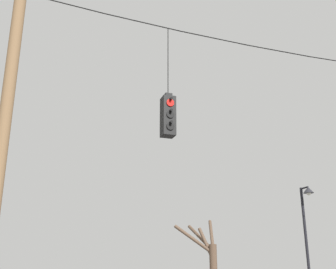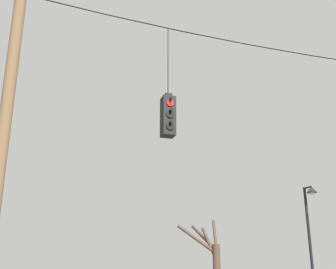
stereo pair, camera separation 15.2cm
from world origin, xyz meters
The scene contains 5 objects.
utility_pole_left centered at (-7.53, 0.24, 4.33)m, with size 0.29×0.29×8.68m.
span_wire centered at (0.00, 0.24, 8.04)m, with size 15.06×0.03×0.35m.
traffic_light_near_right_pole centered at (-3.61, 0.23, 5.40)m, with size 0.34×0.46×3.17m.
street_lamp centered at (4.64, 5.94, 3.65)m, with size 0.45×0.78×5.08m.
bare_tree centered at (1.59, 9.53, 2.08)m, with size 2.48×2.57×4.13m.
Camera 2 is at (-6.74, -9.52, 1.53)m, focal length 45.00 mm.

